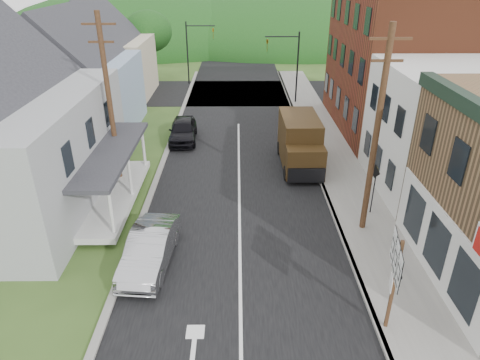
{
  "coord_description": "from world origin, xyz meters",
  "views": [
    {
      "loc": [
        -0.1,
        -12.93,
        10.84
      ],
      "look_at": [
        0.02,
        4.2,
        2.2
      ],
      "focal_mm": 32.0,
      "sensor_mm": 36.0,
      "label": 1
    }
  ],
  "objects_px": {
    "dark_sedan": "(183,130)",
    "warning_sign": "(374,182)",
    "silver_sedan": "(150,249)",
    "delivery_van": "(300,143)",
    "route_sign_cluster": "(395,273)"
  },
  "relations": [
    {
      "from": "route_sign_cluster",
      "to": "warning_sign",
      "type": "distance_m",
      "value": 7.45
    },
    {
      "from": "dark_sedan",
      "to": "route_sign_cluster",
      "type": "relative_size",
      "value": 1.31
    },
    {
      "from": "silver_sedan",
      "to": "delivery_van",
      "type": "bearing_deg",
      "value": 57.56
    },
    {
      "from": "dark_sedan",
      "to": "warning_sign",
      "type": "height_order",
      "value": "warning_sign"
    },
    {
      "from": "warning_sign",
      "to": "delivery_van",
      "type": "bearing_deg",
      "value": 92.94
    },
    {
      "from": "dark_sedan",
      "to": "silver_sedan",
      "type": "bearing_deg",
      "value": -91.85
    },
    {
      "from": "route_sign_cluster",
      "to": "warning_sign",
      "type": "xyz_separation_m",
      "value": [
        1.55,
        7.26,
        -0.57
      ]
    },
    {
      "from": "silver_sedan",
      "to": "dark_sedan",
      "type": "distance_m",
      "value": 13.62
    },
    {
      "from": "dark_sedan",
      "to": "delivery_van",
      "type": "xyz_separation_m",
      "value": [
        7.4,
        -4.21,
        0.73
      ]
    },
    {
      "from": "silver_sedan",
      "to": "warning_sign",
      "type": "height_order",
      "value": "warning_sign"
    },
    {
      "from": "warning_sign",
      "to": "dark_sedan",
      "type": "bearing_deg",
      "value": 113.07
    },
    {
      "from": "dark_sedan",
      "to": "delivery_van",
      "type": "relative_size",
      "value": 0.84
    },
    {
      "from": "silver_sedan",
      "to": "warning_sign",
      "type": "relative_size",
      "value": 1.77
    },
    {
      "from": "silver_sedan",
      "to": "route_sign_cluster",
      "type": "distance_m",
      "value": 9.17
    },
    {
      "from": "silver_sedan",
      "to": "warning_sign",
      "type": "distance_m",
      "value": 10.62
    }
  ]
}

